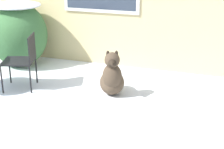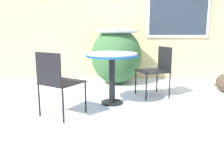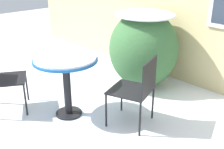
% 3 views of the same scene
% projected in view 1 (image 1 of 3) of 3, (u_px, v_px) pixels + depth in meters
% --- Properties ---
extents(shrub_left, '(1.09, 1.05, 1.20)m').
position_uv_depth(shrub_left, '(18.00, 32.00, 6.36)').
color(shrub_left, '#386638').
rests_on(shrub_left, ground_plane).
extents(patio_chair_near_table, '(0.60, 0.60, 0.87)m').
position_uv_depth(patio_chair_near_table, '(23.00, 58.00, 5.34)').
color(patio_chair_near_table, black).
rests_on(patio_chair_near_table, ground_plane).
extents(dog, '(0.52, 0.70, 0.73)m').
position_uv_depth(dog, '(112.00, 78.00, 5.15)').
color(dog, '#4C3D2D').
rests_on(dog, ground_plane).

